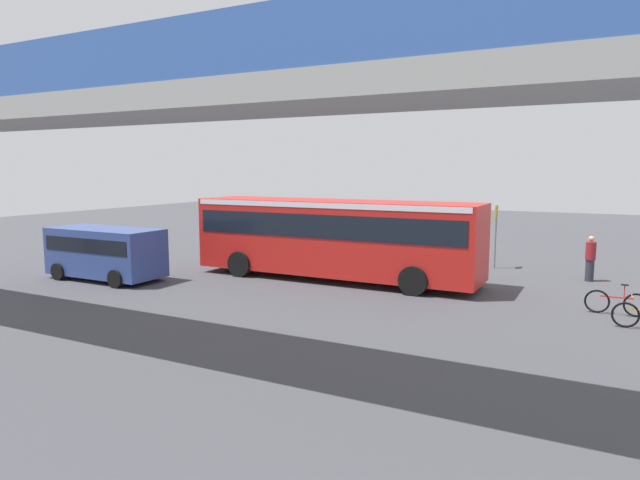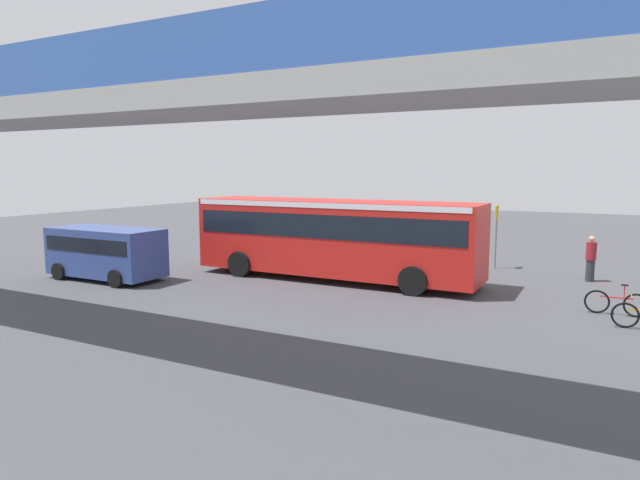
{
  "view_description": "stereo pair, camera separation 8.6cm",
  "coord_description": "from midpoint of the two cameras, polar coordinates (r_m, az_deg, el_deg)",
  "views": [
    {
      "loc": [
        -9.45,
        20.84,
        4.37
      ],
      "look_at": [
        0.51,
        1.74,
        1.6
      ],
      "focal_mm": 30.97,
      "sensor_mm": 36.0,
      "label": 1
    },
    {
      "loc": [
        -9.52,
        20.8,
        4.37
      ],
      "look_at": [
        0.51,
        1.74,
        1.6
      ],
      "focal_mm": 30.97,
      "sensor_mm": 36.0,
      "label": 2
    }
  ],
  "objects": [
    {
      "name": "lane_dash_left",
      "position": [
        26.45,
        6.13,
        -2.22
      ],
      "size": [
        2.0,
        0.2,
        0.01
      ],
      "primitive_type": "cube",
      "color": "silver",
      "rests_on": "ground"
    },
    {
      "name": "traffic_sign",
      "position": [
        25.47,
        17.62,
        1.4
      ],
      "size": [
        0.08,
        0.6,
        2.8
      ],
      "color": "slate",
      "rests_on": "ground"
    },
    {
      "name": "bicycle_red",
      "position": [
        18.94,
        28.18,
        -5.74
      ],
      "size": [
        1.77,
        0.44,
        0.96
      ],
      "color": "black",
      "rests_on": "ground"
    },
    {
      "name": "lane_dash_centre",
      "position": [
        28.13,
        -1.47,
        -1.6
      ],
      "size": [
        2.0,
        0.2,
        0.01
      ],
      "primitive_type": "cube",
      "color": "silver",
      "rests_on": "ground"
    },
    {
      "name": "pedestrian",
      "position": [
        24.03,
        26.05,
        -1.76
      ],
      "size": [
        0.38,
        0.38,
        1.79
      ],
      "color": "#2D2D38",
      "rests_on": "ground"
    },
    {
      "name": "city_bus",
      "position": [
        21.8,
        1.38,
        0.78
      ],
      "size": [
        11.54,
        2.85,
        3.15
      ],
      "color": "red",
      "rests_on": "ground"
    },
    {
      "name": "lane_dash_leftmost",
      "position": [
        25.29,
        14.61,
        -2.85
      ],
      "size": [
        2.0,
        0.2,
        0.01
      ],
      "primitive_type": "cube",
      "color": "silver",
      "rests_on": "ground"
    },
    {
      "name": "pedestrian_overpass",
      "position": [
        13.22,
        -18.79,
        11.01
      ],
      "size": [
        29.81,
        2.6,
        7.08
      ],
      "color": "#9E9E99",
      "rests_on": "ground"
    },
    {
      "name": "parked_van",
      "position": [
        23.5,
        -21.38,
        -0.98
      ],
      "size": [
        4.8,
        2.17,
        2.05
      ],
      "color": "#33478C",
      "rests_on": "ground"
    },
    {
      "name": "ground",
      "position": [
        23.29,
        2.99,
        -3.5
      ],
      "size": [
        80.0,
        80.0,
        0.0
      ],
      "primitive_type": "plane",
      "color": "#424247"
    }
  ]
}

